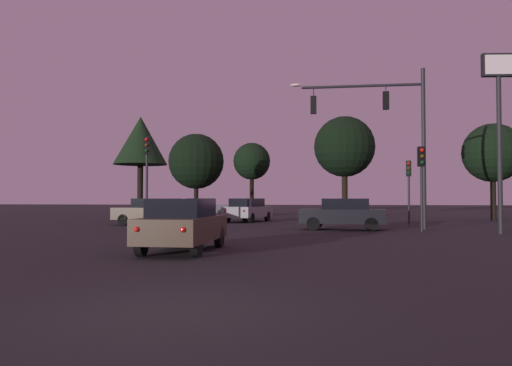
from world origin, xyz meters
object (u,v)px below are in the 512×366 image
(car_crossing_right, at_px, (155,211))
(tree_center_horizon, at_px, (196,162))
(tree_behind_sign, at_px, (141,141))
(tree_lot_edge, at_px, (344,147))
(traffic_light_corner_right, at_px, (409,179))
(car_crossing_left, at_px, (343,213))
(traffic_light_median, at_px, (147,164))
(car_parked_lot, at_px, (248,210))
(tree_right_cluster, at_px, (493,153))
(store_sign_illuminated, at_px, (499,103))
(car_nearside_lane, at_px, (183,224))
(car_far_lane, at_px, (202,207))
(traffic_light_corner_left, at_px, (422,171))
(tree_left_far, at_px, (252,162))
(traffic_signal_mast_arm, at_px, (387,122))

(car_crossing_right, distance_m, tree_center_horizon, 20.78)
(tree_behind_sign, relative_size, tree_lot_edge, 0.83)
(traffic_light_corner_right, distance_m, car_crossing_left, 6.53)
(tree_center_horizon, bearing_deg, traffic_light_corner_right, -46.01)
(traffic_light_median, distance_m, car_parked_lot, 9.31)
(tree_right_cluster, bearing_deg, car_crossing_left, -132.87)
(car_parked_lot, xyz_separation_m, tree_right_cluster, (16.45, 4.01, 3.85))
(store_sign_illuminated, bearing_deg, car_crossing_right, 164.27)
(car_nearside_lane, relative_size, tree_center_horizon, 0.53)
(traffic_light_corner_right, xyz_separation_m, car_nearside_lane, (-8.87, -15.59, -1.85))
(car_crossing_right, height_order, car_parked_lot, same)
(car_nearside_lane, xyz_separation_m, car_far_lane, (-5.70, 24.92, 0.00))
(store_sign_illuminated, bearing_deg, traffic_light_corner_right, 110.58)
(traffic_light_median, bearing_deg, tree_center_horizon, 98.74)
(traffic_light_corner_right, relative_size, car_crossing_left, 0.86)
(traffic_light_corner_left, height_order, tree_lot_edge, tree_lot_edge)
(tree_right_cluster, bearing_deg, car_far_lane, 172.40)
(traffic_light_corner_right, height_order, tree_left_far, tree_left_far)
(car_far_lane, relative_size, tree_right_cluster, 0.67)
(tree_behind_sign, xyz_separation_m, tree_center_horizon, (0.54, 13.51, -0.47))
(tree_lot_edge, bearing_deg, tree_right_cluster, -42.31)
(traffic_light_median, height_order, tree_behind_sign, tree_behind_sign)
(traffic_light_corner_right, distance_m, traffic_light_median, 14.77)
(traffic_light_median, height_order, car_far_lane, traffic_light_median)
(car_nearside_lane, bearing_deg, traffic_light_corner_right, 60.37)
(car_parked_lot, relative_size, tree_center_horizon, 0.56)
(traffic_light_corner_left, relative_size, tree_right_cluster, 0.58)
(car_crossing_left, distance_m, tree_lot_edge, 20.93)
(store_sign_illuminated, xyz_separation_m, tree_left_far, (-14.39, 24.91, -0.57))
(traffic_light_corner_left, distance_m, car_parked_lot, 12.84)
(car_crossing_right, xyz_separation_m, store_sign_illuminated, (17.06, -4.80, 4.84))
(tree_center_horizon, bearing_deg, car_parked_lot, -64.04)
(traffic_signal_mast_arm, bearing_deg, car_far_lane, 133.72)
(car_parked_lot, distance_m, tree_behind_sign, 9.56)
(traffic_light_median, height_order, tree_lot_edge, tree_lot_edge)
(store_sign_illuminated, height_order, tree_left_far, store_sign_illuminated)
(car_nearside_lane, xyz_separation_m, tree_right_cluster, (15.54, 22.09, 3.85))
(car_parked_lot, bearing_deg, car_nearside_lane, -87.12)
(tree_left_far, bearing_deg, traffic_light_corner_left, -64.71)
(traffic_signal_mast_arm, distance_m, store_sign_illuminated, 5.25)
(traffic_signal_mast_arm, bearing_deg, tree_lot_edge, 93.85)
(tree_behind_sign, bearing_deg, car_parked_lot, -13.17)
(traffic_signal_mast_arm, bearing_deg, tree_left_far, 114.55)
(tree_lot_edge, bearing_deg, tree_left_far, 163.72)
(tree_left_far, bearing_deg, store_sign_illuminated, -59.98)
(traffic_light_corner_right, distance_m, tree_left_far, 21.53)
(traffic_light_median, height_order, car_crossing_left, traffic_light_median)
(traffic_light_corner_right, distance_m, tree_lot_edge, 16.00)
(car_nearside_lane, xyz_separation_m, car_crossing_right, (-5.55, 13.36, 0.00))
(store_sign_illuminated, distance_m, tree_left_far, 28.77)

